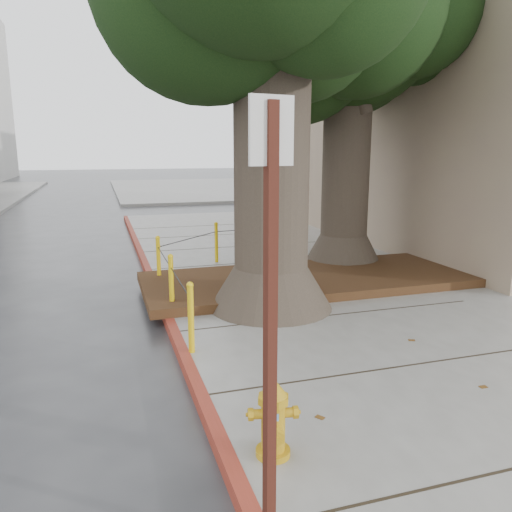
# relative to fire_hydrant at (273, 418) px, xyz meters

# --- Properties ---
(ground) EXTENTS (140.00, 140.00, 0.00)m
(ground) POSITION_rel_fire_hydrant_xyz_m (1.63, 1.23, -0.50)
(ground) COLOR #28282B
(ground) RESTS_ON ground
(sidewalk_far) EXTENTS (16.00, 20.00, 0.15)m
(sidewalk_far) POSITION_rel_fire_hydrant_xyz_m (7.63, 31.23, -0.43)
(sidewalk_far) COLOR slate
(sidewalk_far) RESTS_ON ground
(curb_red) EXTENTS (0.14, 26.00, 0.16)m
(curb_red) POSITION_rel_fire_hydrant_xyz_m (-0.37, 3.73, -0.43)
(curb_red) COLOR maroon
(curb_red) RESTS_ON ground
(planter_bed) EXTENTS (6.40, 2.60, 0.16)m
(planter_bed) POSITION_rel_fire_hydrant_xyz_m (2.53, 5.13, -0.27)
(planter_bed) COLOR black
(planter_bed) RESTS_ON sidewalk_main
(building_side_white) EXTENTS (10.00, 10.00, 9.00)m
(building_side_white) POSITION_rel_fire_hydrant_xyz_m (17.63, 27.23, 4.00)
(building_side_white) COLOR silver
(building_side_white) RESTS_ON ground
(building_side_grey) EXTENTS (12.00, 14.00, 12.00)m
(building_side_grey) POSITION_rel_fire_hydrant_xyz_m (23.63, 33.23, 5.50)
(building_side_grey) COLOR slate
(building_side_grey) RESTS_ON ground
(tree_far) EXTENTS (4.50, 3.80, 7.17)m
(tree_far) POSITION_rel_fire_hydrant_xyz_m (4.27, 6.55, 4.52)
(tree_far) COLOR #4C3F33
(tree_far) RESTS_ON sidewalk_main
(bollard_ring) EXTENTS (3.79, 5.39, 0.95)m
(bollard_ring) POSITION_rel_fire_hydrant_xyz_m (0.76, 5.61, 0.16)
(bollard_ring) COLOR #E5B70C
(bollard_ring) RESTS_ON sidewalk_main
(fire_hydrant) EXTENTS (0.38, 0.36, 0.72)m
(fire_hydrant) POSITION_rel_fire_hydrant_xyz_m (0.00, 0.00, 0.00)
(fire_hydrant) COLOR gold
(fire_hydrant) RESTS_ON sidewalk_main
(signpost) EXTENTS (0.29, 0.08, 2.88)m
(signpost) POSITION_rel_fire_hydrant_xyz_m (-0.32, -0.83, 1.28)
(signpost) COLOR #471911
(signpost) RESTS_ON sidewalk_main
(car_silver) EXTENTS (3.21, 1.48, 1.06)m
(car_silver) POSITION_rel_fire_hydrant_xyz_m (7.25, 19.89, 0.03)
(car_silver) COLOR #9C9BA0
(car_silver) RESTS_ON ground
(car_red) EXTENTS (3.92, 1.74, 1.25)m
(car_red) POSITION_rel_fire_hydrant_xyz_m (14.63, 19.71, 0.13)
(car_red) COLOR maroon
(car_red) RESTS_ON ground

